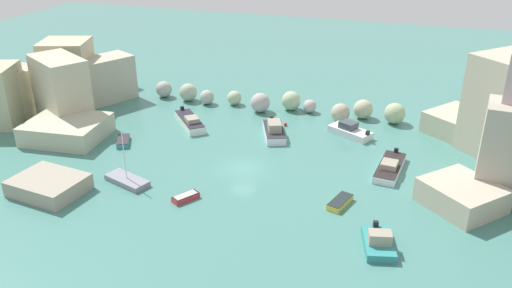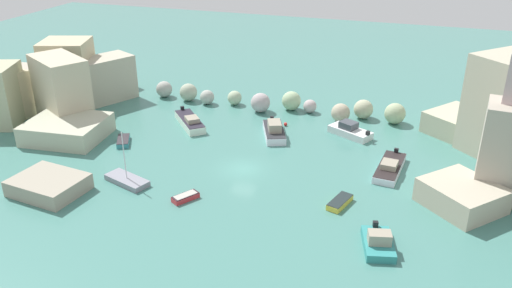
{
  "view_description": "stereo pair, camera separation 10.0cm",
  "coord_description": "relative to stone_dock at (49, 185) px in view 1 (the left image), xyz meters",
  "views": [
    {
      "loc": [
        16.77,
        -46.19,
        25.8
      ],
      "look_at": [
        0.0,
        4.34,
        1.0
      ],
      "focal_mm": 36.63,
      "sensor_mm": 36.0,
      "label": 1
    },
    {
      "loc": [
        16.87,
        -46.16,
        25.8
      ],
      "look_at": [
        0.0,
        4.34,
        1.0
      ],
      "focal_mm": 36.63,
      "sensor_mm": 36.0,
      "label": 2
    }
  ],
  "objects": [
    {
      "name": "cove_water",
      "position": [
        16.28,
        10.57,
        -0.79
      ],
      "size": [
        160.0,
        160.0,
        0.0
      ],
      "primitive_type": "plane",
      "color": "#458076",
      "rests_on": "ground"
    },
    {
      "name": "rock_breakwater",
      "position": [
        16.52,
        28.13,
        0.4
      ],
      "size": [
        41.46,
        4.64,
        2.66
      ],
      "color": "#A4A49C",
      "rests_on": "ground"
    },
    {
      "name": "moored_boat_8",
      "position": [
        31.47,
        0.93,
        -0.24
      ],
      "size": [
        3.32,
        4.73,
        1.69
      ],
      "rotation": [
        0.0,
        0.0,
        4.96
      ],
      "color": "teal",
      "rests_on": "cove_water"
    },
    {
      "name": "moored_boat_0",
      "position": [
        6.19,
        4.03,
        -0.48
      ],
      "size": [
        5.17,
        3.38,
        5.57
      ],
      "rotation": [
        0.0,
        0.0,
        5.96
      ],
      "color": "gray",
      "rests_on": "cove_water"
    },
    {
      "name": "moored_boat_7",
      "position": [
        0.76,
        12.21,
        -0.49
      ],
      "size": [
        2.65,
        3.42,
        0.6
      ],
      "rotation": [
        0.0,
        0.0,
        5.19
      ],
      "color": "teal",
      "rests_on": "cove_water"
    },
    {
      "name": "cliff_headland_left",
      "position": [
        -13.52,
        19.06,
        2.36
      ],
      "size": [
        25.67,
        24.68,
        8.69
      ],
      "color": "#B3B49A",
      "rests_on": "ground"
    },
    {
      "name": "stone_dock",
      "position": [
        0.0,
        0.0,
        0.0
      ],
      "size": [
        7.2,
        5.94,
        1.58
      ],
      "primitive_type": "cube",
      "rotation": [
        0.0,
        0.0,
        -0.12
      ],
      "color": "#9E9683",
      "rests_on": "ground"
    },
    {
      "name": "moored_boat_2",
      "position": [
        16.93,
        19.87,
        -0.11
      ],
      "size": [
        4.38,
        6.41,
        1.95
      ],
      "rotation": [
        0.0,
        0.0,
        5.1
      ],
      "color": "white",
      "rests_on": "cove_water"
    },
    {
      "name": "moored_boat_3",
      "position": [
        13.21,
        2.89,
        -0.5
      ],
      "size": [
        2.26,
        2.76,
        0.55
      ],
      "rotation": [
        0.0,
        0.0,
        4.15
      ],
      "color": "red",
      "rests_on": "cove_water"
    },
    {
      "name": "moored_boat_5",
      "position": [
        5.94,
        19.51,
        -0.22
      ],
      "size": [
        6.14,
        6.55,
        1.53
      ],
      "rotation": [
        0.0,
        0.0,
        5.44
      ],
      "color": "white",
      "rests_on": "cove_water"
    },
    {
      "name": "moored_boat_6",
      "position": [
        27.32,
        6.6,
        -0.5
      ],
      "size": [
        2.11,
        3.41,
        0.59
      ],
      "rotation": [
        0.0,
        0.0,
        4.42
      ],
      "color": "gold",
      "rests_on": "cove_water"
    },
    {
      "name": "moored_boat_1",
      "position": [
        31.08,
        14.88,
        -0.31
      ],
      "size": [
        2.92,
        7.08,
        1.38
      ],
      "rotation": [
        0.0,
        0.0,
        4.61
      ],
      "color": "white",
      "rests_on": "cove_water"
    },
    {
      "name": "channel_buoy",
      "position": [
        17.41,
        23.32,
        -0.57
      ],
      "size": [
        0.45,
        0.45,
        0.45
      ],
      "primitive_type": "sphere",
      "color": "red",
      "rests_on": "cove_water"
    },
    {
      "name": "moored_boat_4",
      "position": [
        25.6,
        22.9,
        -0.18
      ],
      "size": [
        5.69,
        4.38,
        1.69
      ],
      "rotation": [
        0.0,
        0.0,
        2.66
      ],
      "color": "white",
      "rests_on": "cove_water"
    }
  ]
}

